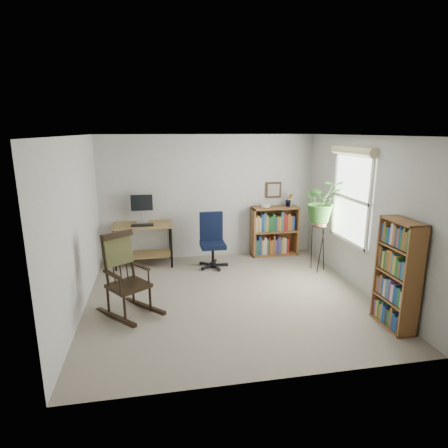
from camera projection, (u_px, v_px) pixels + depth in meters
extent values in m
cube|color=gray|center=(229.00, 297.00, 5.71)|extent=(4.20, 4.00, 0.00)
cube|color=silver|center=(229.00, 136.00, 5.12)|extent=(4.20, 4.00, 0.00)
cube|color=#B4B4AF|center=(209.00, 197.00, 7.32)|extent=(4.20, 0.00, 2.40)
cube|color=#B4B4AF|center=(271.00, 269.00, 3.51)|extent=(4.20, 0.00, 2.40)
cube|color=#B4B4AF|center=(77.00, 227.00, 5.04)|extent=(0.00, 4.00, 2.40)
cube|color=#B4B4AF|center=(362.00, 215.00, 5.78)|extent=(0.00, 4.00, 2.40)
cube|color=black|center=(142.00, 225.00, 6.79)|extent=(0.40, 0.15, 0.02)
imported|color=#2F6423|center=(323.00, 181.00, 6.40)|extent=(1.69, 1.88, 1.46)
imported|color=#2F6423|center=(289.00, 204.00, 7.48)|extent=(0.13, 0.24, 0.11)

